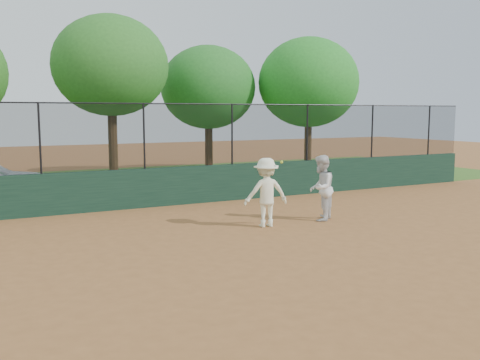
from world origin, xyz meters
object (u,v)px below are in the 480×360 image
tree_4 (309,83)px  player_second (321,188)px  player_main (266,193)px  tree_2 (111,66)px  tree_3 (208,88)px

tree_4 → player_second: bearing=-123.1°
player_main → tree_2: 10.40m
player_main → tree_4: tree_4 is taller
player_main → tree_2: size_ratio=0.26×
player_main → tree_3: (3.52, 11.28, 3.17)m
player_main → tree_4: 13.02m
tree_3 → player_second: bearing=-99.0°
player_second → player_main: (-1.73, -0.01, -0.00)m
player_main → tree_2: tree_2 is taller
player_second → tree_3: tree_3 is taller
player_second → tree_3: (1.79, 11.27, 3.17)m
player_second → player_main: player_second is taller
player_main → tree_3: bearing=72.7°
tree_3 → tree_4: (4.51, -1.62, 0.27)m
tree_2 → tree_3: 5.30m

